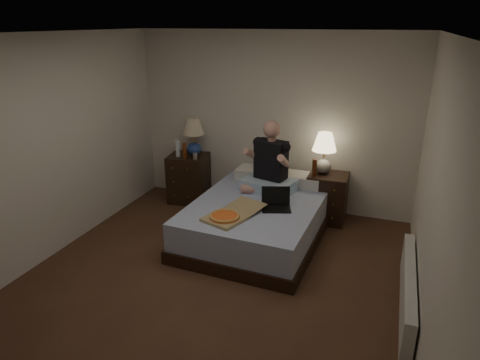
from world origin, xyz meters
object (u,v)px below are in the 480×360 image
at_px(lamp_right, 324,153).
at_px(pizza_box, 224,217).
at_px(soda_can, 195,156).
at_px(beer_bottle_left, 184,151).
at_px(person, 269,157).
at_px(nightstand_left, 189,178).
at_px(laptop, 276,200).
at_px(beer_bottle_right, 314,168).
at_px(lamp_left, 194,137).
at_px(water_bottle, 178,148).
at_px(nightstand_right, 327,198).
at_px(radiator, 408,290).
at_px(bed, 257,220).

height_order(lamp_right, pizza_box, lamp_right).
bearing_deg(soda_can, beer_bottle_left, -178.93).
bearing_deg(person, nightstand_left, 177.89).
distance_m(beer_bottle_left, laptop, 1.81).
xyz_separation_m(beer_bottle_left, beer_bottle_right, (1.89, 0.04, -0.05)).
bearing_deg(lamp_left, person, -19.61).
relative_size(water_bottle, pizza_box, 0.33).
relative_size(nightstand_right, beer_bottle_right, 2.90).
distance_m(lamp_left, lamp_right, 1.92).
height_order(beer_bottle_right, radiator, beer_bottle_right).
distance_m(bed, lamp_left, 1.71).
relative_size(nightstand_right, person, 0.72).
bearing_deg(soda_can, beer_bottle_right, 1.20).
distance_m(lamp_left, beer_bottle_left, 0.26).
relative_size(nightstand_right, radiator, 0.42).
xyz_separation_m(nightstand_left, pizza_box, (1.16, -1.44, 0.18)).
height_order(soda_can, radiator, soda_can).
bearing_deg(beer_bottle_left, laptop, -26.60).
bearing_deg(lamp_left, nightstand_right, -0.98).
xyz_separation_m(beer_bottle_left, laptop, (1.61, -0.81, -0.22)).
height_order(bed, lamp_right, lamp_right).
bearing_deg(person, beer_bottle_left, -176.67).
relative_size(nightstand_right, lamp_left, 1.19).
height_order(bed, beer_bottle_right, beer_bottle_right).
distance_m(lamp_left, pizza_box, 1.89).
bearing_deg(laptop, nightstand_left, 130.48).
bearing_deg(person, soda_can, -178.34).
height_order(beer_bottle_right, pizza_box, beer_bottle_right).
distance_m(laptop, radiator, 1.72).
bearing_deg(lamp_left, water_bottle, -143.07).
bearing_deg(nightstand_left, beer_bottle_right, -10.80).
xyz_separation_m(nightstand_left, water_bottle, (-0.11, -0.10, 0.49)).
distance_m(nightstand_left, beer_bottle_left, 0.50).
height_order(soda_can, beer_bottle_right, beer_bottle_right).
bearing_deg(beer_bottle_left, water_bottle, 161.28).
relative_size(lamp_right, soda_can, 5.60).
bearing_deg(laptop, water_bottle, 134.64).
bearing_deg(pizza_box, person, 96.94).
bearing_deg(bed, beer_bottle_right, 54.26).
bearing_deg(pizza_box, beer_bottle_left, 150.17).
bearing_deg(nightstand_left, person, -24.43).
height_order(lamp_left, soda_can, lamp_left).
bearing_deg(person, lamp_left, 175.02).
distance_m(soda_can, pizza_box, 1.64).
relative_size(nightstand_left, soda_can, 7.22).
distance_m(nightstand_right, soda_can, 1.96).
relative_size(soda_can, person, 0.11).
xyz_separation_m(person, laptop, (0.25, -0.54, -0.34)).
bearing_deg(nightstand_left, pizza_box, -58.65).
height_order(laptop, radiator, laptop).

